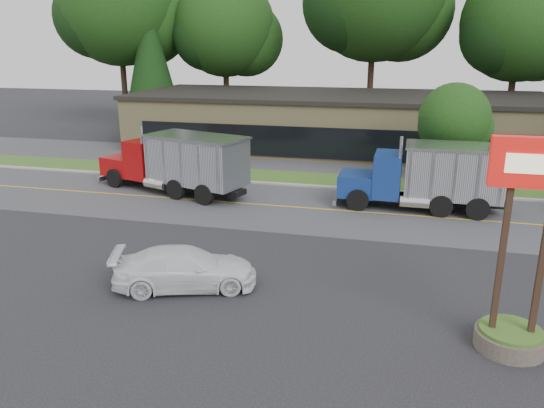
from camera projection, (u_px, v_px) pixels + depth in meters
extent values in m
plane|color=#323238|center=(192.00, 274.00, 19.58)|extent=(140.00, 140.00, 0.00)
cube|color=#55555A|center=(257.00, 205.00, 27.93)|extent=(60.00, 8.00, 0.02)
cube|color=gold|center=(257.00, 205.00, 27.93)|extent=(60.00, 0.12, 0.01)
cube|color=#9E9E99|center=(275.00, 185.00, 31.83)|extent=(60.00, 0.30, 0.12)
cube|color=#36581E|center=(282.00, 178.00, 33.50)|extent=(60.00, 3.40, 0.03)
cube|color=#55555A|center=(297.00, 161.00, 38.15)|extent=(60.00, 7.00, 0.02)
cube|color=tan|center=(337.00, 123.00, 42.67)|extent=(32.00, 12.00, 4.00)
cylinder|color=#6B6054|center=(510.00, 340.00, 14.78)|extent=(1.90, 1.90, 0.50)
cylinder|color=#36581E|center=(511.00, 330.00, 14.69)|extent=(1.70, 1.70, 0.10)
cube|color=#332116|center=(501.00, 260.00, 14.20)|extent=(0.16, 0.16, 5.00)
cube|color=#332116|center=(542.00, 264.00, 13.97)|extent=(0.16, 0.16, 5.00)
cube|color=red|center=(536.00, 163.00, 13.30)|extent=(2.20, 0.35, 1.30)
cube|color=beige|center=(538.00, 164.00, 13.12)|extent=(1.50, 0.04, 0.50)
cube|color=beige|center=(534.00, 161.00, 13.48)|extent=(1.50, 0.04, 0.50)
cylinder|color=#382619|center=(125.00, 95.00, 52.96)|extent=(0.56, 0.56, 6.27)
sphere|color=#15390F|center=(118.00, 5.00, 50.47)|extent=(11.46, 11.46, 11.46)
sphere|color=#15390F|center=(147.00, 21.00, 51.73)|extent=(8.60, 8.60, 8.60)
sphere|color=black|center=(96.00, 16.00, 50.20)|extent=(7.88, 7.88, 7.88)
cylinder|color=#382619|center=(227.00, 101.00, 52.67)|extent=(0.56, 0.56, 5.22)
sphere|color=#15390F|center=(225.00, 26.00, 50.61)|extent=(9.54, 9.54, 9.54)
sphere|color=#15390F|center=(247.00, 39.00, 51.65)|extent=(7.15, 7.15, 7.15)
sphere|color=black|center=(207.00, 36.00, 50.38)|extent=(6.56, 6.56, 6.56)
cylinder|color=#382619|center=(370.00, 96.00, 49.23)|extent=(0.56, 0.56, 6.80)
sphere|color=#15390F|center=(401.00, 9.00, 47.90)|extent=(9.33, 9.33, 9.33)
sphere|color=black|center=(351.00, 3.00, 46.24)|extent=(8.55, 8.55, 8.55)
cylinder|color=#382619|center=(509.00, 110.00, 45.78)|extent=(0.56, 0.56, 5.23)
sphere|color=#15390F|center=(520.00, 23.00, 43.71)|extent=(9.57, 9.57, 9.57)
sphere|color=#15390F|center=(538.00, 38.00, 44.75)|extent=(7.18, 7.18, 7.18)
sphere|color=black|center=(501.00, 34.00, 43.48)|extent=(6.58, 6.58, 6.58)
cylinder|color=#382619|center=(155.00, 126.00, 50.95)|extent=(0.44, 0.44, 1.00)
cone|color=black|center=(150.00, 58.00, 49.11)|extent=(5.45, 5.45, 11.15)
cylinder|color=#382619|center=(449.00, 169.00, 30.89)|extent=(0.56, 0.56, 2.19)
sphere|color=#15390F|center=(454.00, 118.00, 30.02)|extent=(4.01, 4.01, 4.01)
sphere|color=#15390F|center=(466.00, 126.00, 30.46)|extent=(3.01, 3.01, 3.01)
sphere|color=black|center=(443.00, 125.00, 29.93)|extent=(2.76, 2.76, 2.76)
cube|color=black|center=(176.00, 182.00, 30.14)|extent=(8.88, 3.70, 0.28)
cube|color=#A20B0D|center=(127.00, 165.00, 31.95)|extent=(2.75, 2.85, 1.10)
cube|color=#A20B0D|center=(147.00, 158.00, 30.89)|extent=(2.22, 2.76, 2.20)
cube|color=black|center=(138.00, 150.00, 31.11)|extent=(0.70, 2.02, 0.90)
cube|color=silver|center=(197.00, 160.00, 28.94)|extent=(5.89, 4.02, 2.50)
cube|color=silver|center=(196.00, 137.00, 28.56)|extent=(6.08, 4.21, 0.12)
cylinder|color=black|center=(143.00, 170.00, 32.95)|extent=(1.15, 0.67, 1.10)
cylinder|color=black|center=(115.00, 178.00, 31.07)|extent=(1.15, 0.67, 1.10)
cylinder|color=black|center=(216.00, 182.00, 30.10)|extent=(1.15, 0.67, 1.10)
cylinder|color=black|center=(190.00, 192.00, 28.23)|extent=(1.15, 0.67, 1.10)
cube|color=black|center=(423.00, 198.00, 27.03)|extent=(7.74, 1.13, 0.28)
cube|color=navy|center=(357.00, 184.00, 27.69)|extent=(1.89, 2.33, 1.10)
cube|color=navy|center=(388.00, 174.00, 27.15)|extent=(1.38, 2.42, 2.20)
cube|color=black|center=(376.00, 166.00, 27.18)|extent=(0.10, 2.10, 0.90)
cube|color=silver|center=(454.00, 172.00, 26.28)|extent=(4.66, 2.58, 2.50)
cube|color=silver|center=(456.00, 146.00, 25.90)|extent=(4.81, 2.73, 0.12)
cylinder|color=black|center=(362.00, 188.00, 28.88)|extent=(1.11, 0.37, 1.10)
cylinder|color=black|center=(358.00, 200.00, 26.75)|extent=(1.11, 0.37, 1.10)
cylinder|color=black|center=(456.00, 195.00, 27.68)|extent=(1.11, 0.37, 1.10)
cylinder|color=black|center=(459.00, 207.00, 25.56)|extent=(1.11, 0.37, 1.10)
imported|color=white|center=(185.00, 268.00, 18.32)|extent=(5.29, 3.49, 1.42)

